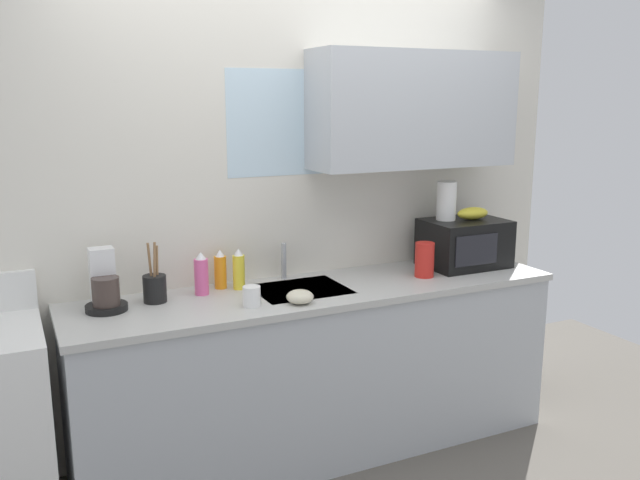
% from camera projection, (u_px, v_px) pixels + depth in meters
% --- Properties ---
extents(kitchen_wall_assembly, '(3.33, 0.42, 2.50)m').
position_uv_depth(kitchen_wall_assembly, '(318.00, 188.00, 3.65)').
color(kitchen_wall_assembly, silver).
rests_on(kitchen_wall_assembly, ground).
extents(counter_unit, '(2.56, 0.63, 0.90)m').
position_uv_depth(counter_unit, '(320.00, 368.00, 3.52)').
color(counter_unit, '#B2B7BC').
rests_on(counter_unit, ground).
extents(sink_faucet, '(0.03, 0.03, 0.20)m').
position_uv_depth(sink_faucet, '(284.00, 261.00, 3.58)').
color(sink_faucet, '#B2B5BA').
rests_on(sink_faucet, counter_unit).
extents(microwave, '(0.46, 0.35, 0.27)m').
position_uv_depth(microwave, '(464.00, 243.00, 3.84)').
color(microwave, black).
rests_on(microwave, counter_unit).
extents(banana_bunch, '(0.20, 0.11, 0.07)m').
position_uv_depth(banana_bunch, '(473.00, 213.00, 3.83)').
color(banana_bunch, gold).
rests_on(banana_bunch, microwave).
extents(paper_towel_roll, '(0.11, 0.11, 0.22)m').
position_uv_depth(paper_towel_roll, '(446.00, 201.00, 3.79)').
color(paper_towel_roll, white).
rests_on(paper_towel_roll, microwave).
extents(coffee_maker, '(0.19, 0.21, 0.28)m').
position_uv_depth(coffee_maker, '(104.00, 287.00, 3.06)').
color(coffee_maker, black).
rests_on(coffee_maker, counter_unit).
extents(dish_soap_bottle_yellow, '(0.06, 0.06, 0.21)m').
position_uv_depth(dish_soap_bottle_yellow, '(239.00, 270.00, 3.39)').
color(dish_soap_bottle_yellow, yellow).
rests_on(dish_soap_bottle_yellow, counter_unit).
extents(dish_soap_bottle_orange, '(0.06, 0.06, 0.20)m').
position_uv_depth(dish_soap_bottle_orange, '(220.00, 270.00, 3.40)').
color(dish_soap_bottle_orange, orange).
rests_on(dish_soap_bottle_orange, counter_unit).
extents(dish_soap_bottle_pink, '(0.07, 0.07, 0.21)m').
position_uv_depth(dish_soap_bottle_pink, '(201.00, 275.00, 3.29)').
color(dish_soap_bottle_pink, '#E55999').
rests_on(dish_soap_bottle_pink, counter_unit).
extents(cereal_canister, '(0.10, 0.10, 0.19)m').
position_uv_depth(cereal_canister, '(425.00, 260.00, 3.62)').
color(cereal_canister, red).
rests_on(cereal_canister, counter_unit).
extents(mug_white, '(0.08, 0.08, 0.09)m').
position_uv_depth(mug_white, '(252.00, 296.00, 3.12)').
color(mug_white, white).
rests_on(mug_white, counter_unit).
extents(utensil_crock, '(0.11, 0.11, 0.29)m').
position_uv_depth(utensil_crock, '(155.00, 287.00, 3.17)').
color(utensil_crock, black).
rests_on(utensil_crock, counter_unit).
extents(small_bowl, '(0.13, 0.13, 0.06)m').
position_uv_depth(small_bowl, '(300.00, 297.00, 3.16)').
color(small_bowl, beige).
rests_on(small_bowl, counter_unit).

